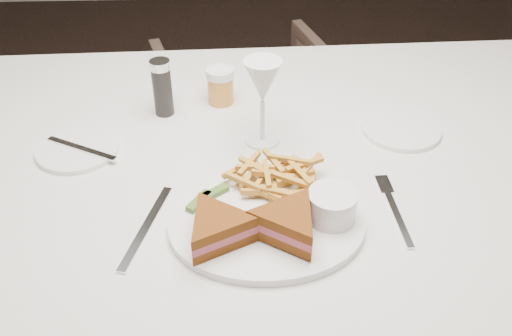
{
  "coord_description": "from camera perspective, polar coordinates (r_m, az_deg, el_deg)",
  "views": [
    {
      "loc": [
        0.26,
        -1.21,
        1.39
      ],
      "look_at": [
        0.3,
        -0.43,
        0.8
      ],
      "focal_mm": 40.0,
      "sensor_mm": 36.0,
      "label": 1
    }
  ],
  "objects": [
    {
      "name": "table",
      "position": [
        1.31,
        -0.1,
        -13.56
      ],
      "size": [
        1.61,
        1.1,
        0.75
      ],
      "primitive_type": "cube",
      "rotation": [
        0.0,
        0.0,
        0.03
      ],
      "color": "silver",
      "rests_on": "ground"
    },
    {
      "name": "table_setting",
      "position": [
        0.98,
        0.35,
        -0.78
      ],
      "size": [
        0.8,
        0.59,
        0.18
      ],
      "color": "white",
      "rests_on": "table"
    },
    {
      "name": "chair_far",
      "position": [
        2.03,
        -0.42,
        4.78
      ],
      "size": [
        0.72,
        0.69,
        0.61
      ],
      "primitive_type": "imported",
      "rotation": [
        0.0,
        0.0,
        3.42
      ],
      "color": "#4F3B30",
      "rests_on": "ground"
    },
    {
      "name": "ground",
      "position": [
        1.86,
        -9.97,
        -11.9
      ],
      "size": [
        5.0,
        5.0,
        0.0
      ],
      "primitive_type": "plane",
      "color": "black",
      "rests_on": "ground"
    }
  ]
}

